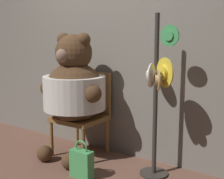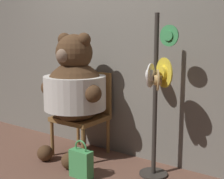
% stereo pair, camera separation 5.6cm
% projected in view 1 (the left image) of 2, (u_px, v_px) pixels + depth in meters
% --- Properties ---
extents(ground_plane, '(14.00, 14.00, 0.00)m').
position_uv_depth(ground_plane, '(71.00, 169.00, 3.25)').
color(ground_plane, brown).
extents(wall_back, '(8.00, 0.10, 2.47)m').
position_uv_depth(wall_back, '(110.00, 47.00, 3.63)').
color(wall_back, slate).
rests_on(wall_back, ground_plane).
extents(chair, '(0.53, 0.50, 0.95)m').
position_uv_depth(chair, '(84.00, 110.00, 3.63)').
color(chair, olive).
rests_on(chair, ground_plane).
extents(teddy_bear, '(0.83, 0.74, 1.40)m').
position_uv_depth(teddy_bear, '(74.00, 88.00, 3.45)').
color(teddy_bear, '#4C331E').
rests_on(teddy_bear, ground_plane).
extents(hat_display_rack, '(0.39, 0.51, 1.58)m').
position_uv_depth(hat_display_rack, '(158.00, 93.00, 2.93)').
color(hat_display_rack, '#332D28').
rests_on(hat_display_rack, ground_plane).
extents(handbag_on_ground, '(0.23, 0.10, 0.38)m').
position_uv_depth(handbag_on_ground, '(82.00, 163.00, 3.03)').
color(handbag_on_ground, '#479E56').
rests_on(handbag_on_ground, ground_plane).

